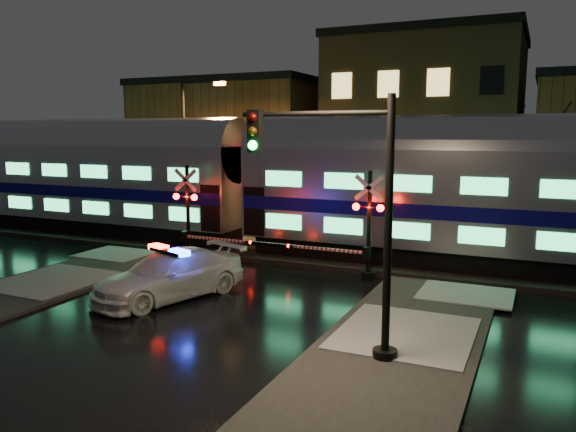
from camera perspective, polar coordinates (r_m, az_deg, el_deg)
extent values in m
plane|color=black|center=(20.72, -4.13, -6.88)|extent=(120.00, 120.00, 0.00)
cube|color=black|center=(25.06, 1.38, -3.86)|extent=(90.00, 4.20, 0.24)
cube|color=#2D2D2D|center=(13.10, 8.81, -16.11)|extent=(4.00, 20.00, 0.12)
cube|color=brown|center=(45.54, -5.25, 7.25)|extent=(14.00, 10.00, 9.00)
cube|color=brown|center=(40.72, 13.96, 8.64)|extent=(12.00, 11.00, 11.50)
cube|color=black|center=(34.21, -23.50, -0.34)|extent=(24.00, 2.40, 0.80)
cube|color=#B7BAC1|center=(33.96, -23.73, 3.49)|extent=(25.00, 3.05, 3.80)
cube|color=#0A0A72|center=(33.99, -23.69, 2.82)|extent=(24.75, 3.09, 0.55)
cube|color=#41F88F|center=(33.06, -25.61, 1.25)|extent=(21.00, 0.05, 0.62)
cube|color=#41F88F|center=(32.91, -25.82, 4.36)|extent=(21.00, 0.05, 0.62)
cylinder|color=#B7BAC1|center=(33.88, -23.90, 6.36)|extent=(25.00, 3.05, 3.05)
cube|color=black|center=(23.03, 25.81, -4.52)|extent=(24.00, 2.40, 0.80)
cube|color=#B7BAC1|center=(22.65, 26.19, 1.16)|extent=(25.00, 3.05, 3.80)
cube|color=#0A0A72|center=(22.70, 26.12, 0.16)|extent=(24.75, 3.09, 0.55)
cube|color=#41F88F|center=(21.28, 26.08, -2.39)|extent=(21.00, 0.05, 0.62)
cube|color=#41F88F|center=(21.04, 26.40, 2.43)|extent=(21.00, 0.05, 0.62)
cylinder|color=#B7BAC1|center=(22.52, 26.47, 5.45)|extent=(25.00, 3.05, 3.05)
imported|color=white|center=(19.19, -11.95, -5.90)|extent=(3.80, 5.79, 1.56)
cube|color=black|center=(19.01, -12.02, -3.50)|extent=(1.67, 0.92, 0.10)
cube|color=#FF0C05|center=(19.47, -13.01, -3.13)|extent=(0.79, 0.57, 0.18)
cube|color=#1426FF|center=(18.53, -11.00, -3.66)|extent=(0.79, 0.57, 0.18)
cylinder|color=black|center=(21.40, 8.13, -6.02)|extent=(0.51, 0.51, 0.31)
cylinder|color=black|center=(21.01, 8.24, -1.01)|extent=(0.16, 0.16, 4.10)
sphere|color=#FF0C05|center=(20.87, 6.93, 0.94)|extent=(0.27, 0.27, 0.27)
sphere|color=#FF0C05|center=(20.61, 9.37, 0.80)|extent=(0.27, 0.27, 0.27)
cube|color=white|center=(21.81, 1.52, -3.17)|extent=(5.12, 0.10, 0.10)
cube|color=black|center=(20.96, 7.99, -3.74)|extent=(0.25, 0.30, 0.45)
cylinder|color=black|center=(24.83, -10.01, -4.03)|extent=(0.51, 0.51, 0.31)
cylinder|color=black|center=(24.49, -10.13, 0.30)|extent=(0.16, 0.16, 4.10)
sphere|color=#FF0C05|center=(24.52, -11.30, 1.97)|extent=(0.27, 0.27, 0.27)
sphere|color=#FF0C05|center=(23.99, -9.51, 1.88)|extent=(0.27, 0.27, 0.27)
cube|color=white|center=(23.09, -5.17, -2.55)|extent=(5.12, 0.10, 0.10)
cube|color=black|center=(24.44, -10.40, -2.04)|extent=(0.25, 0.30, 0.45)
cylinder|color=black|center=(14.14, 9.81, -13.80)|extent=(0.59, 0.59, 0.32)
cylinder|color=black|center=(13.29, 10.14, -1.65)|extent=(0.19, 0.19, 6.37)
cylinder|color=black|center=(13.70, 2.57, 10.37)|extent=(3.82, 0.13, 0.13)
cube|color=black|center=(14.18, -3.31, 8.58)|extent=(0.34, 0.30, 1.06)
sphere|color=#0CFF3F|center=(14.04, -3.61, 7.20)|extent=(0.23, 0.23, 0.23)
cylinder|color=black|center=(32.39, -10.49, 6.09)|extent=(0.21, 0.21, 8.39)
cylinder|color=black|center=(31.77, -8.78, 13.28)|extent=(2.52, 0.13, 0.13)
cube|color=orange|center=(31.15, -6.95, 13.22)|extent=(0.58, 0.29, 0.19)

